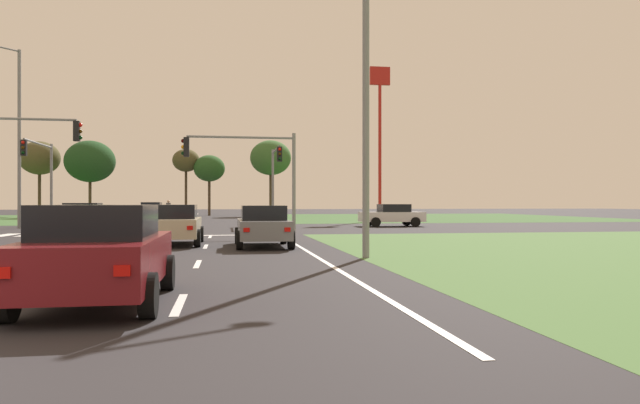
# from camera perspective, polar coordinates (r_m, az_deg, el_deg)

# --- Properties ---
(ground_plane) EXTENTS (200.00, 200.00, 0.00)m
(ground_plane) POSITION_cam_1_polar(r_m,az_deg,el_deg) (35.77, -16.05, -2.60)
(ground_plane) COLOR #282628
(grass_verge_far_right) EXTENTS (35.00, 35.00, 0.01)m
(grass_verge_far_right) POSITION_cam_1_polar(r_m,az_deg,el_deg) (63.67, 10.27, -1.47)
(grass_verge_far_right) COLOR #385B2D
(grass_verge_far_right) RESTS_ON ground
(median_island_near) EXTENTS (1.20, 22.00, 0.14)m
(median_island_near) POSITION_cam_1_polar(r_m,az_deg,el_deg) (17.09, -23.63, -5.18)
(median_island_near) COLOR gray
(median_island_near) RESTS_ON ground
(median_island_far) EXTENTS (1.20, 36.00, 0.14)m
(median_island_far) POSITION_cam_1_polar(r_m,az_deg,el_deg) (60.65, -13.25, -1.48)
(median_island_far) COLOR #ADA89E
(median_island_far) RESTS_ON ground
(lane_dash_near) EXTENTS (0.14, 2.00, 0.01)m
(lane_dash_near) POSITION_cam_1_polar(r_m,az_deg,el_deg) (9.46, -13.71, -9.77)
(lane_dash_near) COLOR silver
(lane_dash_near) RESTS_ON ground
(lane_dash_second) EXTENTS (0.14, 2.00, 0.01)m
(lane_dash_second) POSITION_cam_1_polar(r_m,az_deg,el_deg) (15.39, -11.97, -6.00)
(lane_dash_second) COLOR silver
(lane_dash_second) RESTS_ON ground
(lane_dash_third) EXTENTS (0.14, 2.00, 0.01)m
(lane_dash_third) POSITION_cam_1_polar(r_m,az_deg,el_deg) (21.37, -11.20, -4.33)
(lane_dash_third) COLOR silver
(lane_dash_third) RESTS_ON ground
(lane_dash_fourth) EXTENTS (0.14, 2.00, 0.01)m
(lane_dash_fourth) POSITION_cam_1_polar(r_m,az_deg,el_deg) (27.35, -10.78, -3.39)
(lane_dash_fourth) COLOR silver
(lane_dash_fourth) RESTS_ON ground
(edge_line_right) EXTENTS (0.14, 24.00, 0.01)m
(edge_line_right) POSITION_cam_1_polar(r_m,az_deg,el_deg) (17.76, -0.72, -5.20)
(edge_line_right) COLOR silver
(edge_line_right) RESTS_ON ground
(stop_bar_near) EXTENTS (6.40, 0.50, 0.01)m
(stop_bar_near) POSITION_cam_1_polar(r_m,az_deg,el_deg) (28.54, -10.11, -3.25)
(stop_bar_near) COLOR silver
(stop_bar_near) RESTS_ON ground
(crosswalk_bar_near) EXTENTS (0.70, 2.80, 0.01)m
(crosswalk_bar_near) POSITION_cam_1_polar(r_m,az_deg,el_deg) (32.14, -28.59, -2.88)
(crosswalk_bar_near) COLOR silver
(crosswalk_bar_near) RESTS_ON ground
(crosswalk_bar_second) EXTENTS (0.70, 2.80, 0.01)m
(crosswalk_bar_second) POSITION_cam_1_polar(r_m,az_deg,el_deg) (31.77, -26.63, -2.92)
(crosswalk_bar_second) COLOR silver
(crosswalk_bar_second) RESTS_ON ground
(crosswalk_bar_third) EXTENTS (0.70, 2.80, 0.01)m
(crosswalk_bar_third) POSITION_cam_1_polar(r_m,az_deg,el_deg) (31.45, -24.62, -2.95)
(crosswalk_bar_third) COLOR silver
(crosswalk_bar_third) RESTS_ON ground
(crosswalk_bar_fourth) EXTENTS (0.70, 2.80, 0.01)m
(crosswalk_bar_fourth) POSITION_cam_1_polar(r_m,az_deg,el_deg) (31.17, -22.58, -2.97)
(crosswalk_bar_fourth) COLOR silver
(crosswalk_bar_fourth) RESTS_ON ground
(crosswalk_bar_fifth) EXTENTS (0.70, 2.80, 0.01)m
(crosswalk_bar_fifth) POSITION_cam_1_polar(r_m,az_deg,el_deg) (30.92, -20.51, -3.00)
(crosswalk_bar_fifth) COLOR silver
(crosswalk_bar_fifth) RESTS_ON ground
(crosswalk_bar_sixth) EXTENTS (0.70, 2.80, 0.01)m
(crosswalk_bar_sixth) POSITION_cam_1_polar(r_m,az_deg,el_deg) (30.72, -18.40, -3.02)
(crosswalk_bar_sixth) COLOR silver
(crosswalk_bar_sixth) RESTS_ON ground
(crosswalk_bar_seventh) EXTENTS (0.70, 2.80, 0.01)m
(crosswalk_bar_seventh) POSITION_cam_1_polar(r_m,az_deg,el_deg) (30.56, -16.27, -3.03)
(crosswalk_bar_seventh) COLOR silver
(crosswalk_bar_seventh) RESTS_ON ground
(car_beige_near) EXTENTS (2.03, 4.33, 1.52)m
(car_beige_near) POSITION_cam_1_polar(r_m,az_deg,el_deg) (22.55, -14.12, -2.14)
(car_beige_near) COLOR #BCAD8E
(car_beige_near) RESTS_ON ground
(car_grey_second) EXTENTS (1.97, 4.31, 1.49)m
(car_grey_second) POSITION_cam_1_polar(r_m,az_deg,el_deg) (21.04, -5.64, -2.32)
(car_grey_second) COLOR slate
(car_grey_second) RESTS_ON ground
(car_white_third) EXTENTS (4.23, 2.06, 1.48)m
(car_white_third) POSITION_cam_1_polar(r_m,az_deg,el_deg) (38.84, 7.12, -1.28)
(car_white_third) COLOR silver
(car_white_third) RESTS_ON ground
(car_teal_fourth) EXTENTS (4.36, 2.04, 1.57)m
(car_teal_fourth) POSITION_cam_1_polar(r_m,az_deg,el_deg) (38.28, -22.49, -1.24)
(car_teal_fourth) COLOR #19565B
(car_teal_fourth) RESTS_ON ground
(car_maroon_sixth) EXTENTS (2.05, 4.20, 1.57)m
(car_maroon_sixth) POSITION_cam_1_polar(r_m,az_deg,el_deg) (9.78, -20.91, -4.76)
(car_maroon_sixth) COLOR maroon
(car_maroon_sixth) RESTS_ON ground
(car_silver_seventh) EXTENTS (2.01, 4.16, 1.61)m
(car_silver_seventh) POSITION_cam_1_polar(r_m,az_deg,el_deg) (52.32, -16.27, -0.89)
(car_silver_seventh) COLOR #B7B7BC
(car_silver_seventh) RESTS_ON ground
(traffic_signal_far_right) EXTENTS (0.32, 5.62, 5.45)m
(traffic_signal_far_right) POSITION_cam_1_polar(r_m,az_deg,el_deg) (40.19, -4.43, 3.13)
(traffic_signal_far_right) COLOR gray
(traffic_signal_far_right) RESTS_ON ground
(traffic_signal_far_left) EXTENTS (0.32, 5.82, 5.62)m
(traffic_signal_far_left) POSITION_cam_1_polar(r_m,az_deg,el_deg) (41.71, -25.75, 3.18)
(traffic_signal_far_left) COLOR gray
(traffic_signal_far_left) RESTS_ON ground
(traffic_signal_near_right) EXTENTS (5.63, 0.32, 5.08)m
(traffic_signal_near_right) POSITION_cam_1_polar(r_m,az_deg,el_deg) (28.98, -6.88, 3.87)
(traffic_signal_near_right) COLOR gray
(traffic_signal_near_right) RESTS_ON ground
(traffic_signal_near_left) EXTENTS (5.19, 0.32, 5.76)m
(traffic_signal_near_left) POSITION_cam_1_polar(r_m,az_deg,el_deg) (30.65, -28.27, 4.44)
(traffic_signal_near_left) COLOR gray
(traffic_signal_near_left) RESTS_ON ground
(street_lamp_near) EXTENTS (2.21, 1.36, 9.68)m
(street_lamp_near) POSITION_cam_1_polar(r_m,az_deg,el_deg) (17.30, 5.04, 12.65)
(street_lamp_near) COLOR gray
(street_lamp_near) RESTS_ON ground
(street_lamp_second) EXTENTS (1.48, 1.51, 10.91)m
(street_lamp_second) POSITION_cam_1_polar(r_m,az_deg,el_deg) (39.89, -27.68, 6.27)
(street_lamp_second) COLOR gray
(street_lamp_second) RESTS_ON ground
(pedestrian_at_median) EXTENTS (0.34, 0.34, 1.63)m
(pedestrian_at_median) POSITION_cam_1_polar(r_m,az_deg,el_deg) (44.99, -14.71, -0.64)
(pedestrian_at_median) COLOR #232833
(pedestrian_at_median) RESTS_ON median_island_far
(fastfood_pole_sign) EXTENTS (1.80, 0.40, 13.60)m
(fastfood_pole_sign) POSITION_cam_1_polar(r_m,az_deg,el_deg) (52.08, 5.91, 8.97)
(fastfood_pole_sign) COLOR red
(fastfood_pole_sign) RESTS_ON ground
(treeline_second) EXTENTS (4.45, 4.45, 8.52)m
(treeline_second) POSITION_cam_1_polar(r_m,az_deg,el_deg) (72.93, -25.91, 3.90)
(treeline_second) COLOR #423323
(treeline_second) RESTS_ON ground
(treeline_third) EXTENTS (5.43, 5.43, 8.45)m
(treeline_third) POSITION_cam_1_polar(r_m,az_deg,el_deg) (69.11, -21.71, 3.72)
(treeline_third) COLOR #423323
(treeline_third) RESTS_ON ground
(treeline_fourth) EXTENTS (3.72, 3.72, 7.27)m
(treeline_fourth) POSITION_cam_1_polar(r_m,az_deg,el_deg) (70.70, -10.85, 3.25)
(treeline_fourth) COLOR #423323
(treeline_fourth) RESTS_ON ground
(treeline_fifth) EXTENTS (3.22, 3.22, 8.03)m
(treeline_fifth) POSITION_cam_1_polar(r_m,az_deg,el_deg) (71.58, -13.06, 3.96)
(treeline_fifth) COLOR #423323
(treeline_fifth) RESTS_ON ground
(treeline_sixth) EXTENTS (4.79, 4.79, 8.86)m
(treeline_sixth) POSITION_cam_1_polar(r_m,az_deg,el_deg) (68.09, -4.89, 4.35)
(treeline_sixth) COLOR #423323
(treeline_sixth) RESTS_ON ground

